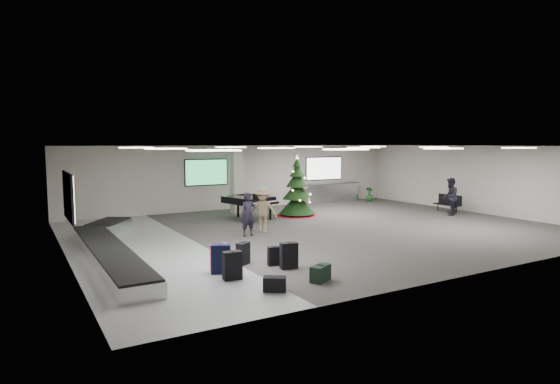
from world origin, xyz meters
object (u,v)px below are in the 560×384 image
pink_suitcase (220,258)px  grand_piano (249,200)px  traveler_bench (450,197)px  potted_plant_right (369,194)px  bench (448,202)px  baggage_carousel (109,247)px  traveler_a (248,214)px  potted_plant_left (297,200)px  traveler_b (263,210)px  service_counter (327,193)px  christmas_tree (297,195)px

pink_suitcase → grand_piano: bearing=55.9°
traveler_bench → potted_plant_right: size_ratio=2.13×
bench → grand_piano: bearing=161.0°
baggage_carousel → potted_plant_right: 16.43m
grand_piano → traveler_a: size_ratio=1.52×
baggage_carousel → potted_plant_left: potted_plant_left is taller
bench → traveler_b: traveler_b is taller
service_counter → potted_plant_right: (2.46, -0.75, -0.14)m
traveler_a → potted_plant_right: (10.44, 5.60, -0.37)m
potted_plant_left → potted_plant_right: bearing=-0.3°
baggage_carousel → christmas_tree: christmas_tree is taller
traveler_a → traveler_b: size_ratio=0.94×
traveler_bench → pink_suitcase: bearing=-20.2°
potted_plant_right → potted_plant_left: bearing=179.7°
pink_suitcase → traveler_b: bearing=47.8°
service_counter → traveler_a: (-7.99, -6.35, 0.23)m
service_counter → pink_suitcase: size_ratio=5.50×
grand_piano → traveler_b: 3.03m
traveler_b → bench: bearing=34.8°
potted_plant_right → service_counter: bearing=163.1°
service_counter → christmas_tree: (-3.97, -3.20, 0.41)m
service_counter → christmas_tree: bearing=-141.1°
traveler_bench → potted_plant_left: 7.53m
traveler_b → potted_plant_right: traveler_b is taller
grand_piano → potted_plant_left: grand_piano is taller
christmas_tree → traveler_bench: size_ratio=1.61×
christmas_tree → potted_plant_right: christmas_tree is taller
bench → traveler_bench: 1.11m
service_counter → baggage_carousel: bearing=-152.3°
christmas_tree → traveler_a: 5.10m
grand_piano → potted_plant_right: (8.78, 2.30, -0.44)m
bench → traveler_b: 10.16m
christmas_tree → bench: (6.93, -2.70, -0.48)m
baggage_carousel → traveler_a: bearing=4.6°
bench → potted_plant_left: bearing=134.3°
christmas_tree → potted_plant_left: size_ratio=3.85×
pink_suitcase → potted_plant_left: bearing=46.3°
baggage_carousel → potted_plant_left: (10.40, 6.01, 0.15)m
baggage_carousel → service_counter: (12.84, 6.73, 0.33)m
service_counter → christmas_tree: 5.12m
christmas_tree → baggage_carousel: bearing=-158.3°
traveler_a → traveler_b: bearing=26.2°
christmas_tree → traveler_bench: 7.06m
service_counter → potted_plant_left: service_counter is taller
pink_suitcase → bench: bench is taller
traveler_bench → potted_plant_left: bearing=-87.4°
pink_suitcase → bench: (13.64, 4.27, 0.12)m
traveler_b → pink_suitcase: bearing=-95.1°
potted_plant_left → service_counter: bearing=16.4°
pink_suitcase → traveler_a: bearing=52.2°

